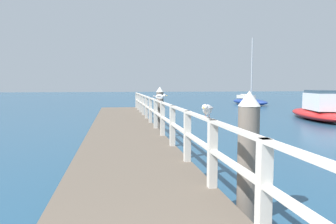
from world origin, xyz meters
name	(u,v)px	position (x,y,z in m)	size (l,w,h in m)	color
pier_deck	(124,134)	(0.00, 10.12, 0.18)	(2.27, 20.24, 0.36)	brown
pier_railing	(156,110)	(1.05, 10.12, 0.96)	(0.12, 18.76, 0.97)	beige
dock_piling_near	(248,156)	(1.43, 3.56, 0.88)	(0.29, 0.29, 1.74)	#6B6056
dock_piling_far	(160,109)	(1.43, 11.73, 0.88)	(0.29, 0.29, 1.74)	#6B6056
seagull_foreground	(207,109)	(1.05, 4.16, 1.46)	(0.27, 0.44, 0.21)	white
seagull_background	(160,96)	(1.06, 9.17, 1.46)	(0.41, 0.32, 0.21)	white
boat_1	(249,101)	(11.74, 26.43, 0.36)	(2.49, 4.94, 5.96)	navy
boat_2	(318,110)	(10.14, 14.38, 0.51)	(3.03, 5.79, 1.55)	red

